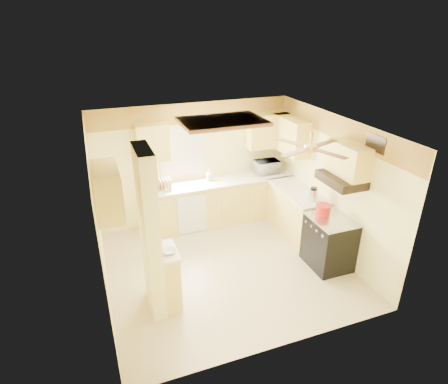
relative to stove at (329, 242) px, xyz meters
name	(u,v)px	position (x,y,z in m)	size (l,w,h in m)	color
floor	(227,266)	(-1.67, 0.55, -0.46)	(4.00, 4.00, 0.00)	#CBB28C
ceiling	(228,127)	(-1.67, 0.55, 2.04)	(4.00, 4.00, 0.00)	white
wall_back	(194,164)	(-1.67, 2.45, 0.79)	(4.00, 4.00, 0.00)	#FEEF9B
wall_front	(284,270)	(-1.67, -1.35, 0.79)	(4.00, 4.00, 0.00)	#FEEF9B
wall_left	(98,224)	(-3.67, 0.55, 0.79)	(3.80, 3.80, 0.00)	#FEEF9B
wall_right	(332,185)	(0.33, 0.55, 0.79)	(3.80, 3.80, 0.00)	#FEEF9B
wallpaper_border	(193,113)	(-1.67, 2.43, 1.84)	(4.00, 0.02, 0.40)	#FCC74A
partition_column	(150,235)	(-3.02, 0.00, 0.79)	(0.20, 0.70, 2.50)	#FEEF9B
partition_ledge	(169,278)	(-2.80, 0.00, -0.01)	(0.25, 0.55, 0.90)	#FCE161
ledge_top	(167,251)	(-2.80, 0.00, 0.46)	(0.28, 0.58, 0.04)	silver
lower_cabinets_back	(222,201)	(-1.17, 2.15, -0.01)	(3.00, 0.60, 0.90)	#FCE161
lower_cabinets_right	(296,213)	(0.03, 1.15, -0.01)	(0.60, 1.40, 0.90)	#FCE161
countertop_back	(223,181)	(-1.17, 2.14, 0.46)	(3.04, 0.64, 0.04)	silver
countertop_right	(298,191)	(0.02, 1.15, 0.46)	(0.64, 1.44, 0.04)	silver
dishwasher_panel	(192,214)	(-1.92, 1.84, -0.03)	(0.58, 0.02, 0.80)	white
window	(182,152)	(-1.92, 2.44, 1.09)	(0.92, 0.02, 1.02)	white
upper_cab_back_left	(152,143)	(-2.52, 2.27, 1.39)	(0.60, 0.35, 0.70)	#FCE161
upper_cab_back_right	(268,130)	(-0.12, 2.27, 1.39)	(0.90, 0.35, 0.70)	#FCE161
upper_cab_right	(291,135)	(0.16, 1.80, 1.39)	(0.35, 1.00, 0.70)	#FCE161
upper_cab_left_wall	(107,192)	(-3.49, 0.30, 1.39)	(0.35, 0.75, 0.70)	#FCE161
upper_cab_over_stove	(349,160)	(0.16, 0.00, 1.49)	(0.35, 0.76, 0.52)	#FCE161
stove	(329,242)	(0.00, 0.00, 0.00)	(0.68, 0.77, 0.92)	black
range_hood	(341,180)	(0.07, 0.00, 1.16)	(0.50, 0.76, 0.14)	black
poster_menu	(155,194)	(-2.91, 0.00, 1.39)	(0.02, 0.42, 0.57)	black
poster_nashville	(158,236)	(-2.91, 0.00, 0.74)	(0.02, 0.42, 0.57)	black
ceiling_light_panel	(222,122)	(-1.57, 1.05, 2.00)	(1.35, 0.95, 0.06)	brown
ceiling_fan	(310,148)	(-0.67, -0.15, 1.83)	(1.15, 1.15, 0.26)	gold
vent_grate	(376,143)	(0.31, -0.35, 1.84)	(0.02, 0.40, 0.25)	black
microwave	(267,167)	(-0.14, 2.18, 0.62)	(0.50, 0.34, 0.28)	white
bowl	(170,251)	(-2.78, -0.08, 0.50)	(0.19, 0.19, 0.05)	white
dutch_oven	(323,209)	(-0.05, 0.20, 0.54)	(0.26, 0.26, 0.18)	red
kettle	(313,194)	(0.05, 0.68, 0.60)	(0.17, 0.17, 0.26)	silver
dish_rack	(162,186)	(-2.43, 2.12, 0.55)	(0.37, 0.29, 0.20)	tan
utensil_crock	(209,176)	(-1.43, 2.24, 0.56)	(0.12, 0.12, 0.24)	white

